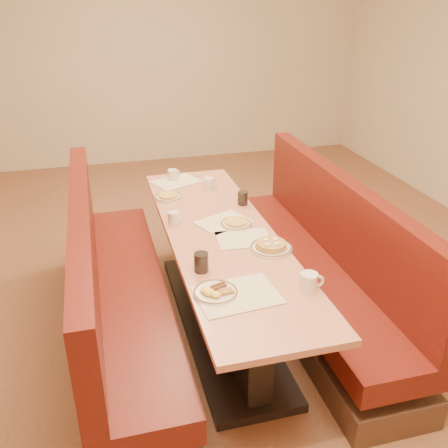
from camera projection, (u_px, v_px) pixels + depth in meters
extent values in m
plane|color=#9E6647|center=(222.00, 325.00, 3.65)|extent=(8.00, 8.00, 0.00)
cube|color=beige|center=(144.00, 58.00, 6.54)|extent=(6.00, 0.04, 2.80)
cube|color=black|center=(222.00, 321.00, 3.64)|extent=(0.55, 1.88, 0.06)
cube|color=black|center=(222.00, 284.00, 3.50)|extent=(0.15, 1.75, 0.71)
cube|color=#DE7867|center=(221.00, 236.00, 3.34)|extent=(0.70, 2.50, 0.04)
cube|color=#4C3326|center=(127.00, 328.00, 3.45)|extent=(0.55, 2.50, 0.20)
cube|color=#611510|center=(124.00, 296.00, 3.34)|extent=(0.55, 2.50, 0.16)
cube|color=#611510|center=(84.00, 250.00, 3.12)|extent=(0.12, 2.50, 0.60)
cube|color=#4C3326|center=(308.00, 300.00, 3.77)|extent=(0.55, 2.50, 0.20)
cube|color=#611510|center=(311.00, 269.00, 3.65)|extent=(0.55, 2.50, 0.16)
cube|color=#611510|center=(342.00, 219.00, 3.54)|extent=(0.12, 2.50, 0.60)
cube|color=beige|center=(237.00, 295.00, 2.66)|extent=(0.46, 0.36, 0.00)
cube|color=beige|center=(244.00, 238.00, 3.25)|extent=(0.36, 0.28, 0.00)
cube|color=beige|center=(176.00, 182.00, 4.21)|extent=(0.45, 0.40, 0.00)
cube|color=beige|center=(223.00, 222.00, 3.48)|extent=(0.43, 0.38, 0.00)
cylinder|color=silver|center=(271.00, 248.00, 3.12)|extent=(0.27, 0.27, 0.02)
torus|color=brown|center=(271.00, 247.00, 3.12)|extent=(0.26, 0.26, 0.01)
cylinder|color=gold|center=(271.00, 246.00, 3.11)|extent=(0.20, 0.20, 0.02)
cylinder|color=gold|center=(271.00, 243.00, 3.11)|extent=(0.19, 0.19, 0.02)
cylinder|color=#FDE7A5|center=(275.00, 239.00, 3.13)|extent=(0.03, 0.03, 0.01)
cylinder|color=#FDE7A5|center=(266.00, 240.00, 3.13)|extent=(0.03, 0.03, 0.01)
cylinder|color=#FDE7A5|center=(267.00, 244.00, 3.07)|extent=(0.03, 0.03, 0.01)
cylinder|color=#FDE7A5|center=(277.00, 244.00, 3.08)|extent=(0.03, 0.03, 0.01)
cylinder|color=silver|center=(215.00, 293.00, 2.67)|extent=(0.24, 0.24, 0.02)
torus|color=brown|center=(215.00, 292.00, 2.66)|extent=(0.24, 0.24, 0.01)
ellipsoid|color=#FFF641|center=(209.00, 292.00, 2.63)|extent=(0.06, 0.06, 0.03)
ellipsoid|color=#FFF641|center=(216.00, 295.00, 2.61)|extent=(0.05, 0.05, 0.03)
ellipsoid|color=#FFF641|center=(204.00, 290.00, 2.65)|extent=(0.05, 0.05, 0.03)
cylinder|color=brown|center=(219.00, 287.00, 2.68)|extent=(0.09, 0.05, 0.02)
cylinder|color=brown|center=(218.00, 285.00, 2.71)|extent=(0.09, 0.05, 0.02)
cube|color=#BF763B|center=(226.00, 291.00, 2.65)|extent=(0.08, 0.06, 0.02)
cylinder|color=silver|center=(236.00, 224.00, 3.44)|extent=(0.22, 0.22, 0.02)
torus|color=brown|center=(236.00, 223.00, 3.43)|extent=(0.21, 0.21, 0.01)
cylinder|color=#EEBD54|center=(236.00, 222.00, 3.43)|extent=(0.15, 0.15, 0.02)
ellipsoid|color=#FFF641|center=(232.00, 220.00, 3.44)|extent=(0.05, 0.05, 0.02)
cylinder|color=silver|center=(168.00, 197.00, 3.88)|extent=(0.21, 0.21, 0.02)
torus|color=brown|center=(168.00, 196.00, 3.88)|extent=(0.21, 0.21, 0.01)
cylinder|color=#EEBD54|center=(168.00, 195.00, 3.87)|extent=(0.15, 0.15, 0.02)
ellipsoid|color=#FFF641|center=(164.00, 194.00, 3.88)|extent=(0.04, 0.04, 0.02)
cylinder|color=silver|center=(309.00, 282.00, 2.68)|extent=(0.10, 0.10, 0.10)
torus|color=silver|center=(318.00, 281.00, 2.69)|extent=(0.07, 0.02, 0.07)
cylinder|color=black|center=(309.00, 275.00, 2.67)|extent=(0.08, 0.08, 0.01)
cylinder|color=silver|center=(174.00, 218.00, 3.46)|extent=(0.08, 0.08, 0.08)
torus|color=silver|center=(179.00, 216.00, 3.48)|extent=(0.06, 0.03, 0.06)
cylinder|color=black|center=(173.00, 213.00, 3.44)|extent=(0.07, 0.07, 0.01)
cylinder|color=silver|center=(209.00, 183.00, 4.05)|extent=(0.09, 0.09, 0.09)
torus|color=silver|center=(213.00, 182.00, 4.07)|extent=(0.07, 0.04, 0.07)
cylinder|color=black|center=(209.00, 179.00, 4.03)|extent=(0.07, 0.07, 0.01)
cylinder|color=silver|center=(173.00, 175.00, 4.24)|extent=(0.08, 0.08, 0.09)
torus|color=silver|center=(177.00, 174.00, 4.26)|extent=(0.06, 0.04, 0.06)
cylinder|color=black|center=(172.00, 171.00, 4.22)|extent=(0.07, 0.07, 0.01)
cylinder|color=black|center=(201.00, 262.00, 2.86)|extent=(0.08, 0.08, 0.11)
cylinder|color=silver|center=(201.00, 262.00, 2.86)|extent=(0.08, 0.08, 0.12)
cylinder|color=black|center=(243.00, 198.00, 3.75)|extent=(0.07, 0.07, 0.10)
cylinder|color=silver|center=(243.00, 198.00, 3.75)|extent=(0.08, 0.08, 0.10)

